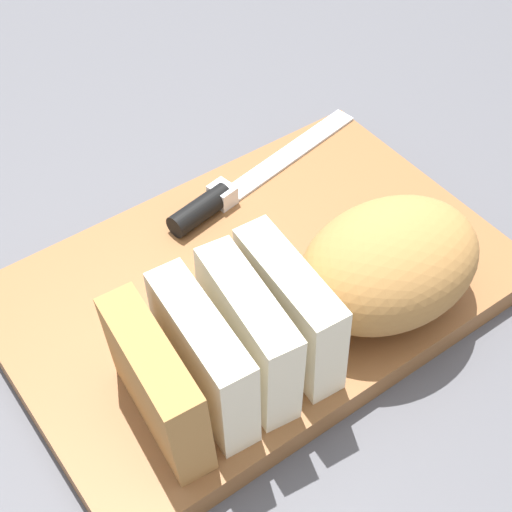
% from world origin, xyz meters
% --- Properties ---
extents(ground_plane, '(3.00, 3.00, 0.00)m').
position_xyz_m(ground_plane, '(0.00, 0.00, 0.00)').
color(ground_plane, '#4C4C51').
extents(cutting_board, '(0.44, 0.30, 0.02)m').
position_xyz_m(cutting_board, '(0.00, 0.00, 0.01)').
color(cutting_board, brown).
rests_on(cutting_board, ground_plane).
extents(bread_loaf, '(0.32, 0.13, 0.10)m').
position_xyz_m(bread_loaf, '(-0.01, 0.08, 0.07)').
color(bread_loaf, '#A8753D').
rests_on(bread_loaf, cutting_board).
extents(bread_knife, '(0.25, 0.07, 0.02)m').
position_xyz_m(bread_knife, '(-0.03, -0.10, 0.03)').
color(bread_knife, silver).
rests_on(bread_knife, cutting_board).
extents(crumb_near_knife, '(0.01, 0.01, 0.01)m').
position_xyz_m(crumb_near_knife, '(-0.02, 0.04, 0.03)').
color(crumb_near_knife, '#996633').
rests_on(crumb_near_knife, cutting_board).
extents(crumb_near_loaf, '(0.01, 0.01, 0.01)m').
position_xyz_m(crumb_near_loaf, '(-0.01, 0.03, 0.03)').
color(crumb_near_loaf, '#996633').
rests_on(crumb_near_loaf, cutting_board).
extents(crumb_stray_left, '(0.01, 0.01, 0.01)m').
position_xyz_m(crumb_stray_left, '(0.01, -0.03, 0.03)').
color(crumb_stray_left, '#996633').
rests_on(crumb_stray_left, cutting_board).
extents(crumb_stray_right, '(0.00, 0.00, 0.00)m').
position_xyz_m(crumb_stray_right, '(0.01, -0.01, 0.03)').
color(crumb_stray_right, '#996633').
rests_on(crumb_stray_right, cutting_board).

